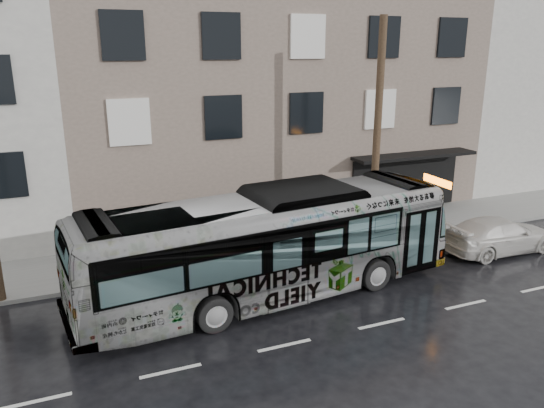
{
  "coord_description": "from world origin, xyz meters",
  "views": [
    {
      "loc": [
        -5.27,
        -14.44,
        8.06
      ],
      "look_at": [
        1.67,
        2.5,
        2.56
      ],
      "focal_mm": 35.0,
      "sensor_mm": 36.0,
      "label": 1
    }
  ],
  "objects_px": {
    "sign_post": "(395,211)",
    "white_sedan": "(499,235)",
    "bus": "(269,245)",
    "utility_pole_front": "(377,135)"
  },
  "relations": [
    {
      "from": "bus",
      "to": "utility_pole_front",
      "type": "bearing_deg",
      "value": -70.28
    },
    {
      "from": "utility_pole_front",
      "to": "sign_post",
      "type": "relative_size",
      "value": 3.75
    },
    {
      "from": "sign_post",
      "to": "bus",
      "type": "distance_m",
      "value": 7.38
    },
    {
      "from": "utility_pole_front",
      "to": "white_sedan",
      "type": "bearing_deg",
      "value": -30.79
    },
    {
      "from": "bus",
      "to": "white_sedan",
      "type": "height_order",
      "value": "bus"
    },
    {
      "from": "white_sedan",
      "to": "bus",
      "type": "bearing_deg",
      "value": 91.43
    },
    {
      "from": "utility_pole_front",
      "to": "sign_post",
      "type": "height_order",
      "value": "utility_pole_front"
    },
    {
      "from": "sign_post",
      "to": "bus",
      "type": "height_order",
      "value": "bus"
    },
    {
      "from": "sign_post",
      "to": "white_sedan",
      "type": "relative_size",
      "value": 0.49
    },
    {
      "from": "sign_post",
      "to": "white_sedan",
      "type": "distance_m",
      "value": 4.21
    }
  ]
}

